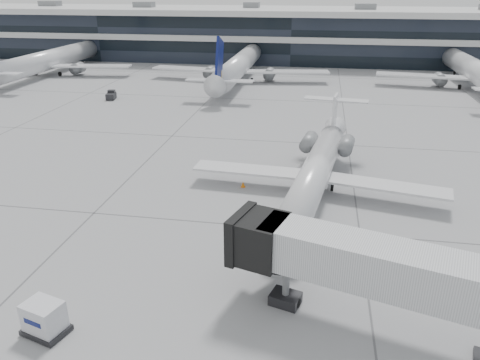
# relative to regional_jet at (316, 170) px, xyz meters

# --- Properties ---
(ground) EXTENTS (220.00, 220.00, 0.00)m
(ground) POSITION_rel_regional_jet_xyz_m (-6.68, -6.57, -2.10)
(ground) COLOR gray
(ground) RESTS_ON ground
(terminal) EXTENTS (170.00, 22.00, 10.00)m
(terminal) POSITION_rel_regional_jet_xyz_m (-6.68, 75.43, 2.90)
(terminal) COLOR black
(terminal) RESTS_ON ground
(bg_jet_left) EXTENTS (32.00, 40.00, 9.60)m
(bg_jet_left) POSITION_rel_regional_jet_xyz_m (-51.68, 48.43, -2.10)
(bg_jet_left) COLOR silver
(bg_jet_left) RESTS_ON ground
(bg_jet_center) EXTENTS (32.00, 40.00, 9.60)m
(bg_jet_center) POSITION_rel_regional_jet_xyz_m (-14.68, 48.43, -2.10)
(bg_jet_center) COLOR silver
(bg_jet_center) RESTS_ON ground
(bg_jet_right) EXTENTS (32.00, 40.00, 9.60)m
(bg_jet_right) POSITION_rel_regional_jet_xyz_m (25.32, 48.43, -2.10)
(bg_jet_right) COLOR silver
(bg_jet_right) RESTS_ON ground
(regional_jet) EXTENTS (21.28, 26.55, 6.14)m
(regional_jet) POSITION_rel_regional_jet_xyz_m (0.00, 0.00, 0.00)
(regional_jet) COLOR silver
(regional_jet) RESTS_ON ground
(jet_bridge) EXTENTS (15.68, 7.15, 5.11)m
(jet_bridge) POSITION_rel_regional_jet_xyz_m (4.28, -16.73, 1.63)
(jet_bridge) COLOR #B9BBBE
(jet_bridge) RESTS_ON ground
(cargo_uld) EXTENTS (2.48, 2.10, 1.74)m
(cargo_uld) POSITION_rel_regional_jet_xyz_m (-12.97, -19.48, -1.22)
(cargo_uld) COLOR black
(cargo_uld) RESTS_ON ground
(traffic_cone) EXTENTS (0.44, 0.44, 0.55)m
(traffic_cone) POSITION_rel_regional_jet_xyz_m (-6.16, 0.31, -1.84)
(traffic_cone) COLOR orange
(traffic_cone) RESTS_ON ground
(far_tug) EXTENTS (1.59, 2.26, 1.32)m
(far_tug) POSITION_rel_regional_jet_xyz_m (-31.42, 29.89, -1.50)
(far_tug) COLOR black
(far_tug) RESTS_ON ground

